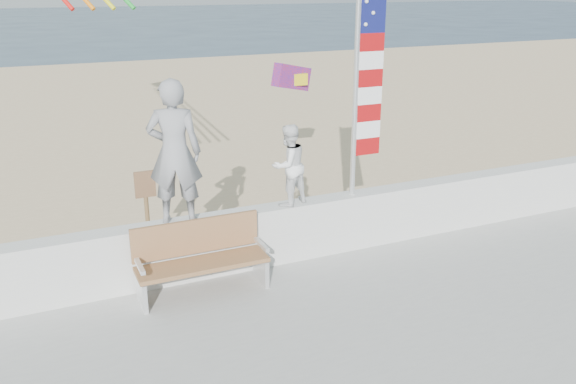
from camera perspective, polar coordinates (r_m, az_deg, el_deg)
name	(u,v)px	position (r m, az deg, el deg)	size (l,w,h in m)	color
ground	(332,337)	(7.97, 4.10, -13.34)	(220.00, 220.00, 0.00)	#293F53
sand	(165,157)	(15.82, -11.44, 3.22)	(90.00, 40.00, 0.08)	beige
seawall	(271,235)	(9.28, -1.64, -4.00)	(30.00, 0.35, 0.90)	silver
adult	(174,152)	(8.40, -10.58, 3.68)	(0.73, 0.48, 2.01)	gray
child	(289,165)	(9.03, 0.05, 2.53)	(0.60, 0.46, 1.23)	white
bench	(200,257)	(8.50, -8.20, -6.04)	(1.80, 0.57, 1.00)	#986A42
flag	(364,72)	(9.32, 7.09, 11.08)	(0.50, 0.08, 3.50)	white
parafoil_kite	(293,77)	(12.87, 0.43, 10.68)	(0.97, 0.53, 0.65)	red
sign	(147,208)	(9.72, -13.08, -1.43)	(0.32, 0.07, 1.46)	brown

